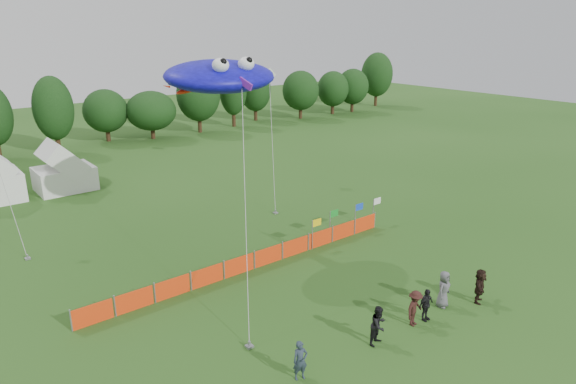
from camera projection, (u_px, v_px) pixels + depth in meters
ground at (372, 337)px, 22.65m from camera, size 160.00×160.00×0.00m
treeline at (77, 110)px, 55.68m from camera, size 104.57×8.78×8.36m
tent_right at (64, 171)px, 42.23m from camera, size 4.50×3.60×3.17m
barrier_fence at (254, 261)px, 28.80m from camera, size 19.90×0.06×1.00m
flag_row at (346, 217)px, 33.18m from camera, size 6.73×0.64×1.92m
spectator_a at (300, 360)px, 19.75m from camera, size 0.69×0.56×1.64m
spectator_b at (379, 325)px, 21.92m from camera, size 0.99×0.84×1.79m
spectator_c at (415, 308)px, 23.28m from camera, size 1.22×0.84×1.73m
spectator_d at (426, 305)px, 23.71m from camera, size 0.94×0.40×1.59m
spectator_e at (444, 289)px, 24.83m from camera, size 1.02×0.79×1.86m
spectator_f at (480, 286)px, 25.24m from camera, size 1.70×1.21×1.77m
stingray_kite at (217, 76)px, 28.93m from camera, size 8.41×18.20×11.55m
small_kite_white at (271, 110)px, 41.83m from camera, size 6.21×8.26×9.63m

